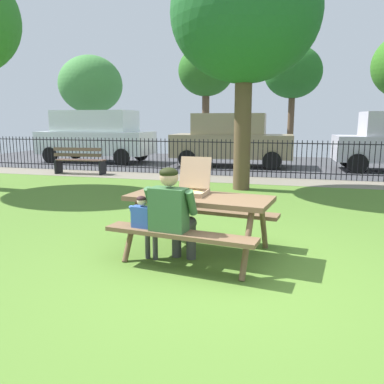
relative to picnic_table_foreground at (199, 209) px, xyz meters
The scene contains 16 objects.
ground 1.48m from the picnic_table_foreground, 68.31° to the left, with size 28.00×11.77×0.02m, color #527A2C.
cobblestone_walkway 6.49m from the picnic_table_foreground, 85.56° to the left, with size 28.00×1.40×0.01m, color gray.
street_asphalt 10.70m from the picnic_table_foreground, 87.32° to the left, with size 28.00×7.05×0.01m, color #424247.
picnic_table_foreground is the anchor object (origin of this frame).
pizza_box_open 0.31m from the picnic_table_foreground, 136.68° to the left, with size 0.43×0.50×0.46m.
pizza_slice_on_table 0.58m from the picnic_table_foreground, behind, with size 0.24×0.29×0.02m.
adult_at_table 0.52m from the picnic_table_foreground, 111.92° to the right, with size 0.63×0.63×1.19m.
child_at_table 0.72m from the picnic_table_foreground, 139.77° to the right, with size 0.34×0.33×0.84m.
iron_fence_streetside 7.16m from the picnic_table_foreground, 85.99° to the left, with size 23.63×0.03×1.12m.
park_bench_left 8.40m from the picnic_table_foreground, 131.32° to the left, with size 1.63×0.59×0.85m.
tree_midground_right 6.04m from the picnic_table_foreground, 91.91° to the left, with size 3.49×3.49×5.70m.
parked_car_far_left 11.89m from the picnic_table_foreground, 125.13° to the left, with size 4.60×1.96×2.08m.
parked_car_left 9.80m from the picnic_table_foreground, 97.33° to the left, with size 4.48×2.07×1.94m.
far_tree_left 19.28m from the picnic_table_foreground, 123.38° to the left, with size 3.60×3.60×5.31m.
far_tree_midleft 16.71m from the picnic_table_foreground, 103.10° to the left, with size 2.90×2.90×5.54m.
far_tree_center 16.27m from the picnic_table_foreground, 87.38° to the left, with size 2.83×2.83×5.31m.
Camera 1 is at (0.68, -3.99, 1.71)m, focal length 36.22 mm.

